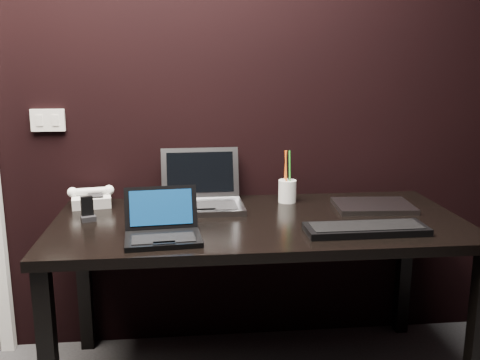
{
  "coord_description": "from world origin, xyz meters",
  "views": [
    {
      "loc": [
        0.0,
        -0.72,
        1.39
      ],
      "look_at": [
        0.21,
        1.35,
        0.92
      ],
      "focal_mm": 40.0,
      "sensor_mm": 36.0,
      "label": 1
    }
  ],
  "objects": [
    {
      "name": "wall_switch",
      "position": [
        -0.62,
        1.79,
        1.12
      ],
      "size": [
        0.15,
        0.02,
        0.1
      ],
      "color": "silver",
      "rests_on": "wall_back"
    },
    {
      "name": "netbook",
      "position": [
        -0.09,
        1.19,
        0.78
      ],
      "size": [
        0.29,
        0.27,
        0.18
      ],
      "color": "black",
      "rests_on": "desk"
    },
    {
      "name": "closed_laptop",
      "position": [
        0.83,
        1.51,
        0.75
      ],
      "size": [
        0.35,
        0.26,
        0.02
      ],
      "color": "#9E9DA3",
      "rests_on": "desk"
    },
    {
      "name": "pen_cup",
      "position": [
        0.47,
        1.66,
        0.8
      ],
      "size": [
        0.11,
        0.11,
        0.24
      ],
      "color": "white",
      "rests_on": "desk"
    },
    {
      "name": "desk_phone",
      "position": [
        -0.43,
        1.68,
        0.78
      ],
      "size": [
        0.21,
        0.18,
        0.1
      ],
      "color": "silver",
      "rests_on": "desk"
    },
    {
      "name": "ext_keyboard",
      "position": [
        0.68,
        1.18,
        0.75
      ],
      "size": [
        0.47,
        0.16,
        0.03
      ],
      "color": "black",
      "rests_on": "desk"
    },
    {
      "name": "desk",
      "position": [
        0.3,
        1.4,
        0.66
      ],
      "size": [
        1.7,
        0.8,
        0.74
      ],
      "color": "black",
      "rests_on": "ground"
    },
    {
      "name": "mobile_phone",
      "position": [
        -0.41,
        1.45,
        0.78
      ],
      "size": [
        0.07,
        0.06,
        0.1
      ],
      "color": "black",
      "rests_on": "desk"
    },
    {
      "name": "wall_back",
      "position": [
        0.0,
        1.8,
        1.3
      ],
      "size": [
        4.0,
        0.0,
        4.0
      ],
      "primitive_type": "plane",
      "rotation": [
        1.57,
        0.0,
        0.0
      ],
      "color": "black",
      "rests_on": "ground"
    },
    {
      "name": "silver_laptop",
      "position": [
        0.07,
        1.61,
        0.79
      ],
      "size": [
        0.37,
        0.33,
        0.25
      ],
      "color": "gray",
      "rests_on": "desk"
    }
  ]
}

